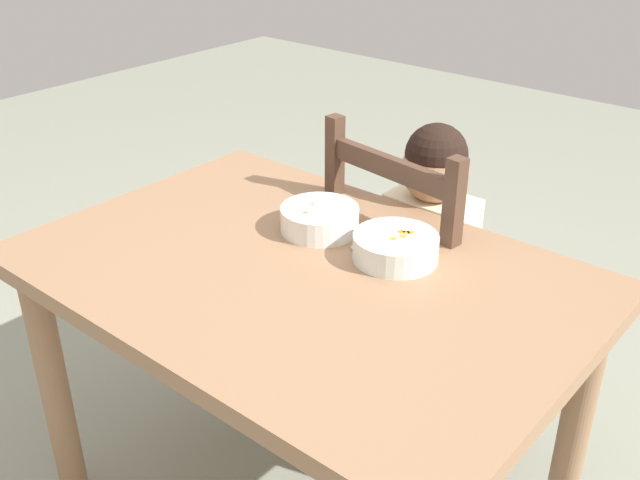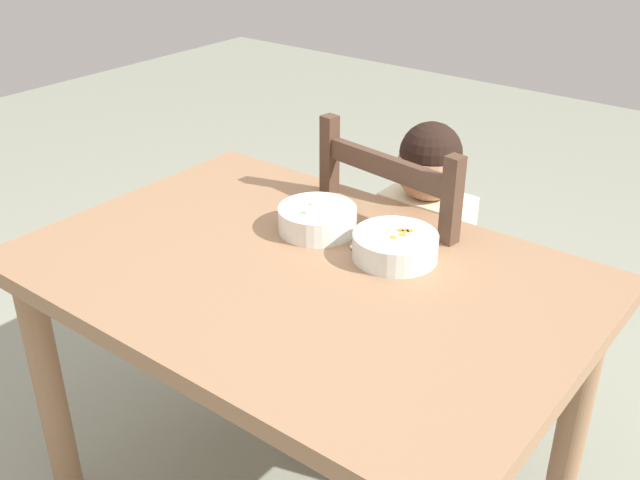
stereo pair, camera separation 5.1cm
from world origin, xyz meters
name	(u,v)px [view 1 (the left image)]	position (x,y,z in m)	size (l,w,h in m)	color
dining_table	(302,313)	(0.00, 0.00, 0.62)	(1.19, 0.81, 0.74)	#987050
dining_chair	(418,300)	(0.02, 0.45, 0.45)	(0.47, 0.47, 0.95)	#4E3627
child_figure	(424,245)	(0.03, 0.45, 0.62)	(0.32, 0.31, 0.94)	beige
bowl_of_peas	(320,218)	(-0.08, 0.16, 0.77)	(0.18, 0.18, 0.06)	white
bowl_of_carrots	(396,247)	(0.13, 0.16, 0.77)	(0.18, 0.18, 0.06)	white
spoon	(368,251)	(0.07, 0.14, 0.74)	(0.14, 0.04, 0.01)	silver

